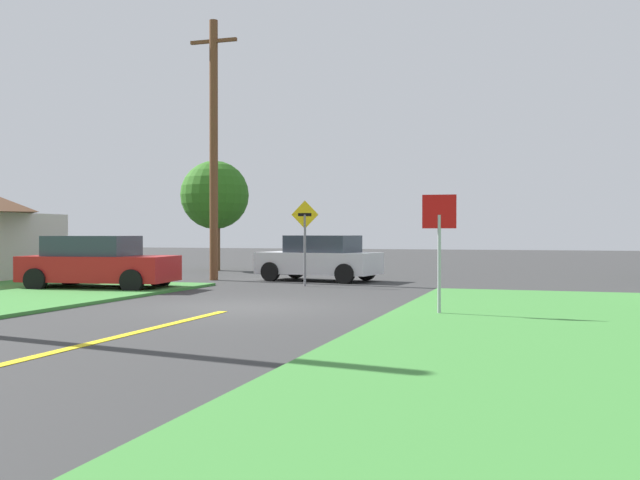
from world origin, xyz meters
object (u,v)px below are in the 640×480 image
object	(u,v)px
parked_car_near_building	(98,263)
utility_pole_mid	(214,147)
oak_tree_left	(215,196)
direction_sign	(305,233)
car_approaching_junction	(320,258)
stop_sign	(439,232)

from	to	relation	value
parked_car_near_building	utility_pole_mid	distance (m)	6.56
parked_car_near_building	oak_tree_left	world-z (taller)	oak_tree_left
direction_sign	parked_car_near_building	bearing A→B (deg)	-149.09
car_approaching_junction	oak_tree_left	distance (m)	8.96
parked_car_near_building	utility_pole_mid	xyz separation A→B (m)	(1.39, 5.02, 3.99)
stop_sign	oak_tree_left	distance (m)	19.52
utility_pole_mid	oak_tree_left	size ratio (longest dim) A/B	1.88
oak_tree_left	utility_pole_mid	bearing A→B (deg)	-64.30
stop_sign	utility_pole_mid	bearing A→B (deg)	-48.88
stop_sign	parked_car_near_building	bearing A→B (deg)	-25.25
car_approaching_junction	direction_sign	bearing A→B (deg)	105.26
utility_pole_mid	oak_tree_left	bearing A→B (deg)	115.70
utility_pole_mid	car_approaching_junction	bearing A→B (deg)	11.78
stop_sign	direction_sign	bearing A→B (deg)	-58.78
direction_sign	oak_tree_left	world-z (taller)	oak_tree_left
parked_car_near_building	utility_pole_mid	bearing A→B (deg)	68.05
stop_sign	car_approaching_junction	distance (m)	11.25
direction_sign	oak_tree_left	distance (m)	10.68
car_approaching_junction	parked_car_near_building	world-z (taller)	same
parked_car_near_building	oak_tree_left	size ratio (longest dim) A/B	0.93
car_approaching_junction	oak_tree_left	xyz separation A→B (m)	(-6.72, 5.34, 2.60)
direction_sign	utility_pole_mid	bearing A→B (deg)	156.79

